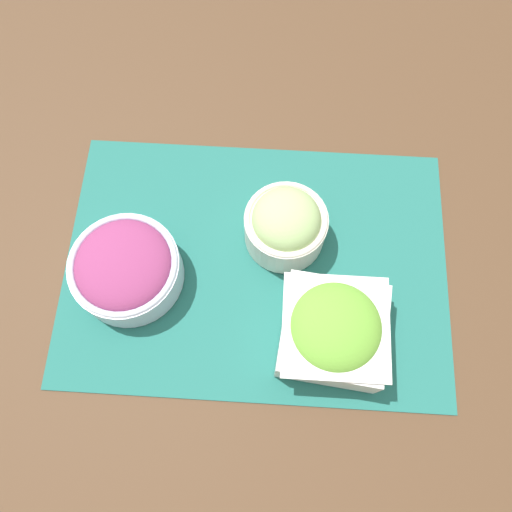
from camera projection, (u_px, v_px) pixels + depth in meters
ground_plane at (256, 264)px, 0.69m from camera, size 3.00×3.00×0.00m
placemat at (256, 264)px, 0.69m from camera, size 0.53×0.37×0.00m
cucumber_bowl at (286, 224)px, 0.66m from camera, size 0.11×0.11×0.09m
onion_bowl at (126, 268)px, 0.65m from camera, size 0.14×0.14×0.07m
lettuce_bowl at (334, 330)px, 0.62m from camera, size 0.14×0.14×0.08m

